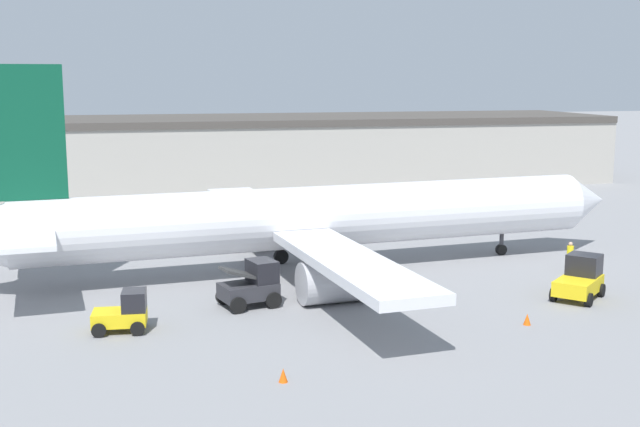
% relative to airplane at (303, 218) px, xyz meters
% --- Properties ---
extents(ground_plane, '(400.00, 400.00, 0.00)m').
position_rel_airplane_xyz_m(ground_plane, '(1.07, 0.10, -3.25)').
color(ground_plane, gray).
extents(terminal_building, '(92.54, 17.03, 7.39)m').
position_rel_airplane_xyz_m(terminal_building, '(-4.08, 39.89, 0.46)').
color(terminal_building, '#ADA89E').
rests_on(terminal_building, ground_plane).
extents(airplane, '(42.42, 34.12, 12.27)m').
position_rel_airplane_xyz_m(airplane, '(0.00, 0.00, 0.00)').
color(airplane, white).
rests_on(airplane, ground_plane).
extents(ground_crew_worker, '(0.39, 0.39, 1.79)m').
position_rel_airplane_xyz_m(ground_crew_worker, '(15.72, -3.73, -2.29)').
color(ground_crew_worker, '#1E2338').
rests_on(ground_crew_worker, ground_plane).
extents(baggage_tug, '(3.64, 3.56, 2.24)m').
position_rel_airplane_xyz_m(baggage_tug, '(13.02, -9.23, -2.21)').
color(baggage_tug, yellow).
rests_on(baggage_tug, ground_plane).
extents(belt_loader_truck, '(3.25, 2.78, 2.34)m').
position_rel_airplane_xyz_m(belt_loader_truck, '(-4.15, -6.60, -2.13)').
color(belt_loader_truck, '#2D2D33').
rests_on(belt_loader_truck, ground_plane).
extents(pushback_tug, '(2.58, 2.04, 1.91)m').
position_rel_airplane_xyz_m(pushback_tug, '(-10.55, -9.30, -2.38)').
color(pushback_tug, yellow).
rests_on(pushback_tug, ground_plane).
extents(safety_cone_near, '(0.36, 0.36, 0.55)m').
position_rel_airplane_xyz_m(safety_cone_near, '(-4.65, -17.26, -2.97)').
color(safety_cone_near, '#EF590F').
rests_on(safety_cone_near, ground_plane).
extents(safety_cone_far, '(0.36, 0.36, 0.55)m').
position_rel_airplane_xyz_m(safety_cone_far, '(7.99, -12.93, -2.97)').
color(safety_cone_far, '#EF590F').
rests_on(safety_cone_far, ground_plane).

